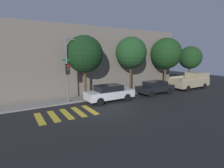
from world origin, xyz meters
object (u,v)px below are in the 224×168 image
at_px(sedan_middle, 155,87).
at_px(pickup_truck, 191,81).
at_px(tree_behind_truck, 190,58).
at_px(traffic_light_pole, 72,62).
at_px(sedan_near_corner, 109,93).
at_px(tree_far_end, 166,54).
at_px(tree_midblock, 131,53).
at_px(tree_near_corner, 84,54).

xyz_separation_m(sedan_middle, pickup_truck, (6.19, 0.00, 0.24)).
bearing_deg(tree_behind_truck, sedan_middle, -167.47).
bearing_deg(traffic_light_pole, sedan_middle, -8.38).
bearing_deg(sedan_near_corner, tree_far_end, 11.36).
height_order(tree_midblock, tree_behind_truck, tree_midblock).
relative_size(tree_far_end, tree_behind_truck, 1.17).
relative_size(sedan_near_corner, tree_near_corner, 0.75).
height_order(sedan_middle, tree_near_corner, tree_near_corner).
xyz_separation_m(sedan_near_corner, sedan_middle, (5.70, 0.00, -0.05)).
bearing_deg(sedan_near_corner, tree_behind_truck, 7.51).
bearing_deg(sedan_middle, tree_midblock, 136.09).
bearing_deg(tree_near_corner, sedan_middle, -14.23).
bearing_deg(tree_midblock, tree_near_corner, 180.00).
relative_size(tree_midblock, tree_far_end, 0.98).
height_order(tree_far_end, tree_behind_truck, tree_far_end).
relative_size(tree_midblock, tree_behind_truck, 1.14).
distance_m(traffic_light_pole, tree_near_corner, 1.62).
bearing_deg(sedan_middle, sedan_near_corner, 180.00).
bearing_deg(tree_far_end, tree_behind_truck, 0.00).
distance_m(traffic_light_pole, tree_behind_truck, 16.95).
bearing_deg(sedan_middle, traffic_light_pole, 171.62).
bearing_deg(traffic_light_pole, sedan_near_corner, -23.43).
distance_m(pickup_truck, tree_midblock, 9.00).
distance_m(traffic_light_pole, pickup_truck, 15.11).
distance_m(pickup_truck, tree_behind_truck, 3.96).
bearing_deg(tree_far_end, tree_near_corner, 180.00).
relative_size(sedan_middle, tree_far_end, 0.67).
bearing_deg(tree_far_end, tree_midblock, -180.00).
bearing_deg(tree_behind_truck, tree_midblock, -180.00).
height_order(sedan_middle, tree_far_end, tree_far_end).
height_order(traffic_light_pole, tree_far_end, tree_far_end).
height_order(pickup_truck, tree_behind_truck, tree_behind_truck).
distance_m(traffic_light_pole, sedan_middle, 9.18).
xyz_separation_m(sedan_middle, tree_midblock, (-1.92, 1.85, 3.67)).
bearing_deg(tree_behind_truck, tree_near_corner, 180.00).
height_order(sedan_middle, tree_midblock, tree_midblock).
distance_m(traffic_light_pole, sedan_near_corner, 4.25).
xyz_separation_m(tree_near_corner, tree_behind_truck, (15.57, 0.00, -0.49)).
xyz_separation_m(sedan_middle, tree_far_end, (3.48, 1.85, 3.59)).
relative_size(traffic_light_pole, tree_midblock, 0.92).
distance_m(sedan_middle, tree_far_end, 5.33).
bearing_deg(sedan_near_corner, pickup_truck, 0.00).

